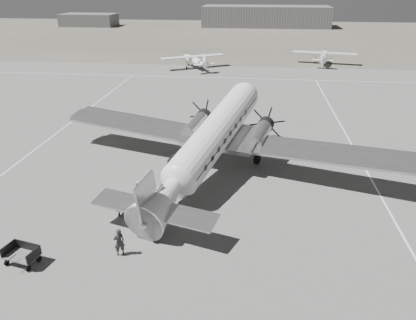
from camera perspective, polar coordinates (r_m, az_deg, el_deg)
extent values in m
plane|color=slate|center=(29.63, 1.29, -5.68)|extent=(260.00, 260.00, 0.00)
cube|color=silver|center=(31.09, 24.04, -6.44)|extent=(0.15, 80.00, 0.01)
cube|color=silver|center=(43.55, -21.67, 2.59)|extent=(0.15, 60.00, 0.01)
cube|color=silver|center=(67.28, 4.57, 11.39)|extent=(90.00, 0.15, 0.01)
cube|color=#605D51|center=(121.53, 5.72, 17.02)|extent=(260.00, 90.00, 0.01)
cube|color=slate|center=(146.12, 8.09, 19.26)|extent=(42.00, 14.00, 6.00)
cube|color=#595959|center=(145.89, 8.17, 20.55)|extent=(42.00, 14.00, 0.60)
cube|color=#595959|center=(152.37, -16.37, 18.39)|extent=(18.00, 10.00, 4.00)
imported|color=#282828|center=(24.34, -12.40, -11.19)|extent=(0.76, 0.70, 1.74)
imported|color=silver|center=(29.20, -9.61, -4.49)|extent=(0.75, 0.93, 1.81)
imported|color=#BCBCBA|center=(30.13, -8.40, -3.75)|extent=(0.74, 0.88, 1.54)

